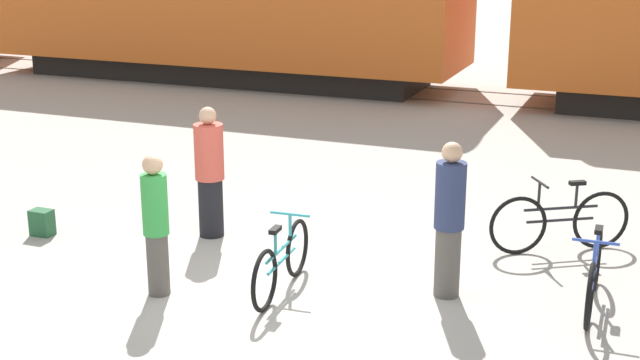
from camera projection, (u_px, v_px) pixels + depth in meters
ground_plane at (265, 295)px, 9.70m from camera, size 80.00×80.00×0.00m
rail_near at (481, 104)px, 19.62m from camera, size 64.34×0.07×0.01m
rail_far at (494, 92)px, 20.90m from camera, size 64.34×0.07×0.01m
bicycle_teal at (282, 262)px, 9.69m from camera, size 0.46×1.67×0.83m
bicycle_blue at (594, 275)px, 9.29m from camera, size 0.46×1.75×0.86m
bicycle_black at (560, 221)px, 10.87m from camera, size 1.56×1.02×0.92m
person_in_navy at (449, 220)px, 9.46m from camera, size 0.33×0.33×1.72m
person_in_green at (156, 224)px, 9.51m from camera, size 0.28×0.28×1.58m
person_in_red at (210, 173)px, 11.29m from camera, size 0.37×0.37×1.69m
backpack at (42, 223)px, 11.49m from camera, size 0.28×0.20×0.34m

